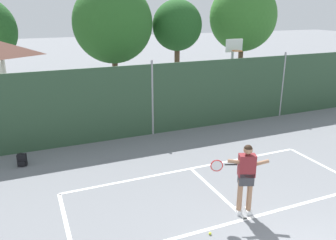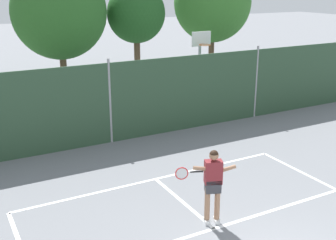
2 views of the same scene
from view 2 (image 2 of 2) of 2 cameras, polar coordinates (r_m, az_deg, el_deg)
chainlink_fence at (r=15.19m, az=-7.69°, el=2.19°), size 26.09×0.09×3.02m
basketball_hoop at (r=18.35m, az=4.31°, el=7.78°), size 0.90×0.67×3.55m
treeline_backdrop at (r=23.87m, az=-13.14°, el=13.78°), size 26.71×4.47×6.79m
tennis_player at (r=10.08m, az=5.92°, el=-7.96°), size 1.39×0.49×1.85m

